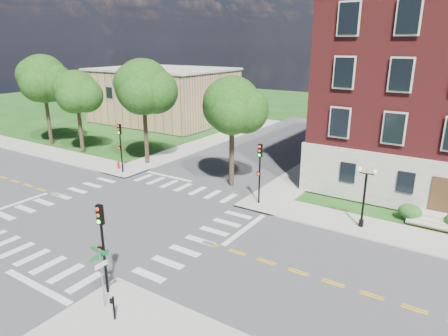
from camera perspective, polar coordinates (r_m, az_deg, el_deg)
The scene contains 19 objects.
ground at distance 30.77m, azimuth -14.36°, elevation -6.61°, with size 160.00×160.00×0.00m, color #1D4814.
road_ew at distance 30.76m, azimuth -14.36°, elevation -6.61°, with size 90.00×12.00×0.01m, color #3D3D3F.
road_ns at distance 30.76m, azimuth -14.36°, elevation -6.60°, with size 12.00×90.00×0.01m, color #3D3D3F.
sidewalk_ne at distance 36.62m, azimuth 21.99°, elevation -3.33°, with size 34.00×34.00×0.12m.
sidewalk_nw at distance 51.40m, azimuth -13.64°, elevation 3.26°, with size 34.00×34.00×0.12m.
crosswalk_east at distance 26.34m, azimuth -3.40°, elevation -10.33°, with size 2.20×10.20×0.02m, color silver, non-canonical shape.
stop_bar_east at distance 27.80m, azimuth 3.00°, elevation -8.75°, with size 0.40×5.50×0.00m, color silver.
secondary_building at distance 65.52m, azimuth -8.64°, elevation 10.31°, with size 20.40×15.40×8.30m.
tree_a at distance 53.68m, azimuth -24.44°, elevation 11.51°, with size 5.76×5.76×10.87m.
tree_b at distance 48.17m, azimuth -20.33°, elevation 10.16°, with size 4.76×4.76×9.30m.
tree_c at distance 41.48m, azimuth -11.49°, elevation 11.24°, with size 5.62×5.62×10.72m.
tree_d at distance 34.14m, azimuth 1.14°, elevation 8.91°, with size 4.92×4.92×9.56m.
traffic_signal_se at distance 20.62m, azimuth -17.01°, elevation -9.54°, with size 0.33×0.37×4.80m.
traffic_signal_ne at distance 30.85m, azimuth 5.12°, elevation 0.28°, with size 0.35×0.40×4.80m.
traffic_signal_nw at distance 39.58m, azimuth -14.60°, elevation 3.65°, with size 0.32×0.35×4.80m.
twin_lamp_west at distance 28.57m, azimuth 19.42°, elevation -3.52°, with size 1.36×0.36×4.23m.
street_sign_pole at distance 20.00m, azimuth -17.16°, elevation -13.30°, with size 1.10×1.10×3.10m.
push_button_post at distance 19.87m, azimuth -15.52°, elevation -18.57°, with size 0.14×0.21×1.20m.
fire_hydrant at distance 41.59m, azimuth -14.82°, elevation 0.40°, with size 0.35×0.35×0.75m.
Camera 1 is at (21.15, -18.65, 12.30)m, focal length 32.00 mm.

